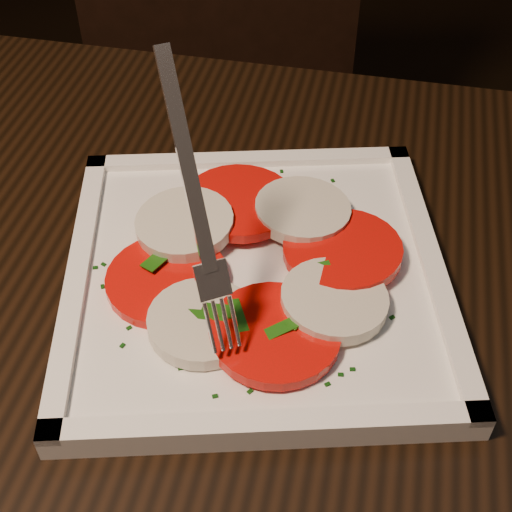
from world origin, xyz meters
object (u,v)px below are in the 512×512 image
(chair, at_px, (221,103))
(plate, at_px, (256,278))
(fork, at_px, (189,190))
(table, at_px, (282,480))

(chair, bearing_deg, plate, -86.79)
(fork, bearing_deg, plate, 12.62)
(plate, relative_size, fork, 1.72)
(table, distance_m, chair, 0.69)
(fork, bearing_deg, table, -72.94)
(chair, relative_size, plate, 3.49)
(chair, bearing_deg, table, -85.96)
(table, height_order, chair, chair)
(plate, bearing_deg, chair, 105.08)
(fork, bearing_deg, chair, 70.43)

